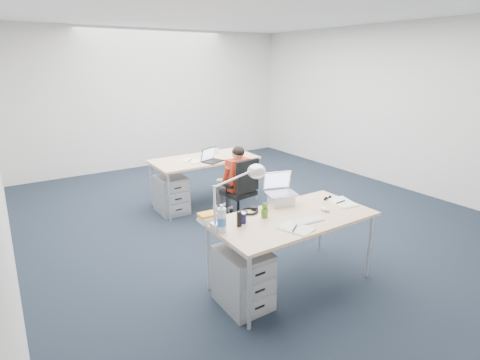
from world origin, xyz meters
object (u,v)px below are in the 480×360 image
(desk_far, at_px, (204,161))
(wireless_keyboard, at_px, (308,220))
(book_stack, at_px, (208,217))
(far_cup, at_px, (217,151))
(headphones, at_px, (249,210))
(sunglasses, at_px, (328,198))
(can_koozie, at_px, (243,218))
(seated_person, at_px, (233,181))
(water_bottle, at_px, (222,218))
(drawer_pedestal_far, at_px, (171,194))
(computer_mouse, at_px, (325,209))
(desk_near, at_px, (293,221))
(drawer_pedestal_near, at_px, (243,278))
(bear_figurine, at_px, (265,210))
(office_chair, at_px, (240,203))
(dark_laptop, at_px, (213,155))
(silver_laptop, at_px, (281,190))
(cordless_phone, at_px, (239,219))
(desk_lamp, at_px, (231,197))

(desk_far, bearing_deg, wireless_keyboard, -96.55)
(book_stack, xyz_separation_m, far_cup, (1.40, 2.28, 0.00))
(headphones, bearing_deg, desk_far, 59.51)
(sunglasses, bearing_deg, can_koozie, 178.42)
(seated_person, height_order, water_bottle, seated_person)
(drawer_pedestal_far, distance_m, computer_mouse, 2.61)
(book_stack, bearing_deg, desk_near, -25.25)
(drawer_pedestal_near, height_order, bear_figurine, bear_figurine)
(computer_mouse, xyz_separation_m, bear_figurine, (-0.61, 0.20, 0.06))
(computer_mouse, relative_size, can_koozie, 1.04)
(office_chair, relative_size, can_koozie, 8.71)
(water_bottle, relative_size, dark_laptop, 0.87)
(wireless_keyboard, relative_size, headphones, 1.27)
(computer_mouse, bearing_deg, drawer_pedestal_far, 102.77)
(bear_figurine, bearing_deg, headphones, 119.59)
(drawer_pedestal_near, bearing_deg, wireless_keyboard, -11.35)
(office_chair, xyz_separation_m, silver_laptop, (-0.32, -1.29, 0.63))
(office_chair, height_order, cordless_phone, office_chair)
(drawer_pedestal_near, relative_size, headphones, 2.32)
(drawer_pedestal_near, bearing_deg, computer_mouse, -2.12)
(seated_person, relative_size, headphones, 4.47)
(desk_near, xyz_separation_m, drawer_pedestal_near, (-0.60, -0.03, -0.41))
(book_stack, bearing_deg, desk_far, 62.96)
(office_chair, distance_m, cordless_phone, 1.90)
(far_cup, bearing_deg, drawer_pedestal_far, -167.47)
(desk_far, height_order, desk_lamp, desk_lamp)
(sunglasses, bearing_deg, cordless_phone, -179.19)
(headphones, relative_size, can_koozie, 2.26)
(drawer_pedestal_near, bearing_deg, cordless_phone, 73.51)
(far_cup, bearing_deg, wireless_keyboard, -102.37)
(drawer_pedestal_far, bearing_deg, bear_figurine, -89.72)
(water_bottle, xyz_separation_m, dark_laptop, (1.11, 2.14, -0.02))
(silver_laptop, distance_m, dark_laptop, 1.92)
(dark_laptop, bearing_deg, office_chair, -104.73)
(bear_figurine, bearing_deg, wireless_keyboard, -31.18)
(desk_lamp, height_order, dark_laptop, desk_lamp)
(drawer_pedestal_far, bearing_deg, dark_laptop, -18.26)
(can_koozie, bearing_deg, wireless_keyboard, -29.36)
(seated_person, bearing_deg, dark_laptop, 92.53)
(desk_near, relative_size, sunglasses, 13.82)
(seated_person, height_order, drawer_pedestal_far, seated_person)
(desk_far, xyz_separation_m, seated_person, (0.08, -0.71, -0.15))
(bear_figurine, bearing_deg, dark_laptop, 88.27)
(sunglasses, bearing_deg, silver_laptop, 159.80)
(wireless_keyboard, bearing_deg, drawer_pedestal_near, 174.17)
(office_chair, bearing_deg, seated_person, 86.75)
(silver_laptop, bearing_deg, sunglasses, -1.81)
(desk_near, bearing_deg, computer_mouse, -10.52)
(headphones, relative_size, sunglasses, 2.04)
(desk_lamp, bearing_deg, drawer_pedestal_far, 66.55)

